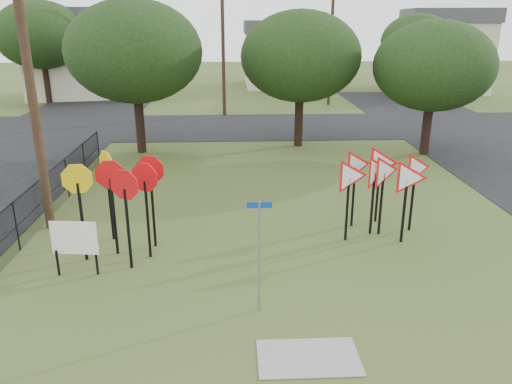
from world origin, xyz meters
TOP-DOWN VIEW (x-y plane):
  - ground at (0.00, 0.00)m, footprint 140.00×140.00m
  - street_far at (0.00, 20.00)m, footprint 60.00×8.00m
  - curb_pad at (0.00, -2.40)m, footprint 2.00×1.20m
  - street_name_sign at (-0.88, -0.64)m, footprint 0.55×0.05m
  - stop_sign_cluster at (-4.51, 2.47)m, footprint 2.62×2.40m
  - yield_sign_cluster at (3.00, 3.62)m, footprint 3.25×1.87m
  - info_board at (-5.50, 1.25)m, footprint 1.19×0.15m
  - utility_pole_main at (-7.24, 4.50)m, footprint 3.55×0.33m
  - far_pole_a at (-2.00, 24.00)m, footprint 1.40×0.24m
  - far_pole_b at (6.00, 28.00)m, footprint 1.40×0.24m
  - far_pole_c at (-10.00, 30.00)m, footprint 1.40×0.24m
  - fence_run at (-7.60, 6.25)m, footprint 0.05×11.55m
  - house_left at (-14.00, 34.00)m, footprint 10.58×8.88m
  - house_mid at (4.00, 40.00)m, footprint 8.40×8.40m
  - house_right at (18.00, 36.00)m, footprint 8.30×8.30m
  - tree_near_left at (-6.00, 14.00)m, footprint 6.40×6.40m
  - tree_near_mid at (2.00, 15.00)m, footprint 6.00×6.00m
  - tree_near_right at (8.00, 13.00)m, footprint 5.60×5.60m
  - tree_far_left at (-16.00, 30.00)m, footprint 6.80×6.80m
  - tree_far_right at (14.00, 32.00)m, footprint 6.00×6.00m

SIDE VIEW (x-z plane):
  - ground at x=0.00m, z-range 0.00..0.00m
  - street_far at x=0.00m, z-range 0.00..0.02m
  - curb_pad at x=0.00m, z-range 0.00..0.02m
  - fence_run at x=-7.60m, z-range 0.03..1.53m
  - info_board at x=-5.50m, z-range 0.25..1.74m
  - street_name_sign at x=-0.88m, z-range 0.22..2.86m
  - yield_sign_cluster at x=3.00m, z-range 0.60..3.18m
  - stop_sign_cluster at x=-4.51m, z-range 0.64..3.41m
  - house_mid at x=4.00m, z-range 0.05..6.25m
  - house_left at x=-14.00m, z-range 0.05..7.25m
  - house_right at x=18.00m, z-range 0.05..7.25m
  - tree_near_right at x=8.00m, z-range 1.06..7.39m
  - far_pole_b at x=6.00m, z-range 0.10..8.60m
  - tree_near_mid at x=2.00m, z-range 1.14..7.94m
  - tree_far_right at x=14.00m, z-range 1.14..7.94m
  - far_pole_a at x=-2.00m, z-range 0.10..9.10m
  - far_pole_c at x=-10.00m, z-range 0.10..9.10m
  - tree_near_left at x=-6.00m, z-range 1.22..8.49m
  - tree_far_left at x=-16.00m, z-range 1.31..9.04m
  - utility_pole_main at x=-7.24m, z-range 0.21..10.21m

